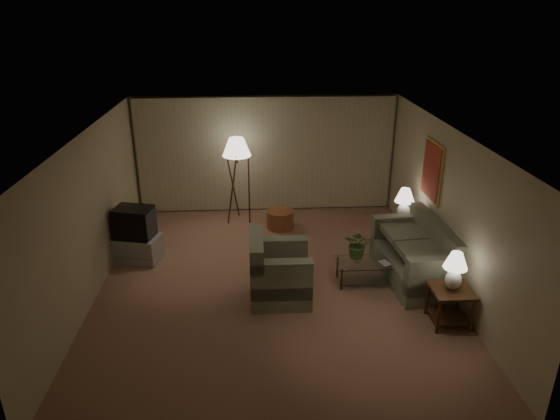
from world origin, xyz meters
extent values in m
plane|color=#AB785E|center=(0.00, 0.00, 0.00)|extent=(7.00, 7.00, 0.00)
cube|color=beige|center=(0.00, 3.50, 1.35)|extent=(6.00, 0.04, 2.70)
cube|color=beige|center=(-3.00, 0.00, 1.35)|extent=(0.04, 7.00, 2.70)
cube|color=beige|center=(3.00, 0.00, 1.35)|extent=(0.04, 7.00, 2.70)
cube|color=white|center=(0.00, 0.00, 2.70)|extent=(6.00, 7.00, 0.04)
cube|color=beige|center=(0.00, 3.42, 1.35)|extent=(5.85, 0.12, 2.65)
cube|color=gold|center=(2.98, 0.80, 1.75)|extent=(0.03, 0.90, 1.10)
cube|color=#AE2022|center=(2.95, 0.80, 1.75)|extent=(0.02, 0.80, 1.00)
cube|color=gray|center=(2.50, -0.04, 0.23)|extent=(2.09, 1.28, 0.45)
cube|color=gray|center=(0.10, -0.48, 0.23)|extent=(1.05, 0.99, 0.46)
cube|color=#3D2610|center=(2.65, -1.39, 0.58)|extent=(0.61, 0.61, 0.04)
cube|color=#3D2610|center=(2.65, -1.39, 0.12)|extent=(0.52, 0.52, 0.02)
cylinder|color=#3D2610|center=(2.40, -1.64, 0.28)|extent=(0.05, 0.05, 0.56)
cylinder|color=#3D2610|center=(2.40, -1.13, 0.28)|extent=(0.05, 0.05, 0.56)
cylinder|color=#3D2610|center=(2.90, -1.64, 0.28)|extent=(0.05, 0.05, 0.56)
cylinder|color=#3D2610|center=(2.90, -1.13, 0.28)|extent=(0.05, 0.05, 0.56)
cube|color=#3D2610|center=(2.65, 1.21, 0.58)|extent=(0.51, 0.43, 0.04)
cube|color=#3D2610|center=(2.65, 1.21, 0.12)|extent=(0.43, 0.36, 0.02)
cylinder|color=#3D2610|center=(2.45, 1.05, 0.28)|extent=(0.05, 0.05, 0.56)
cylinder|color=#3D2610|center=(2.45, 1.38, 0.28)|extent=(0.05, 0.05, 0.56)
cylinder|color=#3D2610|center=(2.85, 1.05, 0.28)|extent=(0.05, 0.05, 0.56)
cylinder|color=#3D2610|center=(2.85, 1.38, 0.28)|extent=(0.05, 0.05, 0.56)
ellipsoid|color=white|center=(2.65, -1.39, 0.76)|extent=(0.25, 0.25, 0.31)
cylinder|color=white|center=(2.65, -1.39, 0.95)|extent=(0.03, 0.03, 0.07)
cone|color=white|center=(2.65, -1.39, 1.09)|extent=(0.36, 0.36, 0.25)
ellipsoid|color=white|center=(2.65, 1.21, 0.77)|extent=(0.27, 0.27, 0.34)
cylinder|color=white|center=(2.65, 1.21, 0.98)|extent=(0.03, 0.03, 0.08)
cone|color=white|center=(2.65, 1.21, 1.13)|extent=(0.39, 0.39, 0.27)
cube|color=silver|center=(1.62, -0.14, 0.41)|extent=(1.03, 0.56, 0.02)
cube|color=silver|center=(1.62, -0.14, 0.10)|extent=(0.96, 0.49, 0.01)
cylinder|color=#402C19|center=(1.17, -0.35, 0.20)|extent=(0.04, 0.04, 0.40)
cylinder|color=#402C19|center=(1.17, 0.07, 0.20)|extent=(0.04, 0.04, 0.40)
cylinder|color=#402C19|center=(2.07, -0.35, 0.20)|extent=(0.04, 0.04, 0.40)
cylinder|color=#402C19|center=(2.07, 0.07, 0.20)|extent=(0.04, 0.04, 0.40)
cube|color=#9A9A9C|center=(-2.55, 0.96, 0.25)|extent=(1.10, 0.93, 0.50)
cube|color=black|center=(-2.55, 0.96, 0.79)|extent=(0.91, 0.81, 0.59)
cylinder|color=#3D2610|center=(-0.64, 2.75, 1.51)|extent=(0.04, 0.04, 0.28)
cone|color=white|center=(-0.64, 2.75, 1.73)|extent=(0.63, 0.63, 0.39)
cylinder|color=#9C5435|center=(0.28, 2.32, 0.20)|extent=(0.71, 0.71, 0.40)
imported|color=white|center=(1.47, -0.14, 0.49)|extent=(0.17, 0.17, 0.14)
imported|color=#4C7935|center=(1.47, -0.14, 0.81)|extent=(0.57, 0.54, 0.51)
imported|color=olive|center=(1.87, -0.24, 0.42)|extent=(0.22, 0.25, 0.02)
camera|label=1|loc=(-0.33, -7.71, 4.58)|focal=32.00mm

